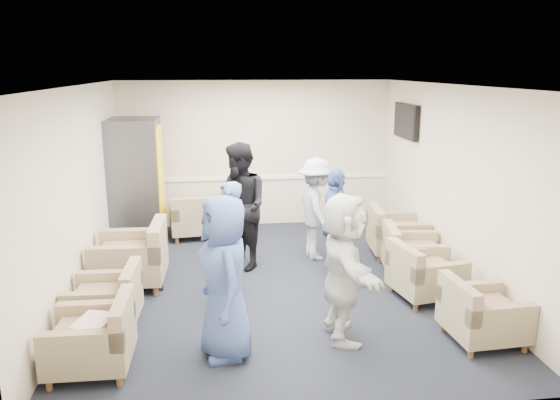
{
  "coord_description": "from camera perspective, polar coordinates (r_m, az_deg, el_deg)",
  "views": [
    {
      "loc": [
        -0.79,
        -7.05,
        2.93
      ],
      "look_at": [
        0.11,
        0.2,
        1.14
      ],
      "focal_mm": 35.0,
      "sensor_mm": 36.0,
      "label": 1
    }
  ],
  "objects": [
    {
      "name": "floor",
      "position": [
        7.68,
        -0.65,
        -8.7
      ],
      "size": [
        6.0,
        6.0,
        0.0
      ],
      "primitive_type": "plane",
      "color": "black",
      "rests_on": "ground"
    },
    {
      "name": "ceiling",
      "position": [
        7.1,
        -0.71,
        11.88
      ],
      "size": [
        6.0,
        6.0,
        0.0
      ],
      "primitive_type": "plane",
      "rotation": [
        3.14,
        0.0,
        0.0
      ],
      "color": "white",
      "rests_on": "back_wall"
    },
    {
      "name": "back_wall",
      "position": [
        10.21,
        -2.56,
        4.81
      ],
      "size": [
        5.0,
        0.02,
        2.7
      ],
      "primitive_type": "cube",
      "color": "beige",
      "rests_on": "floor"
    },
    {
      "name": "front_wall",
      "position": [
        4.42,
        3.69,
        -7.23
      ],
      "size": [
        5.0,
        0.02,
        2.7
      ],
      "primitive_type": "cube",
      "color": "beige",
      "rests_on": "floor"
    },
    {
      "name": "left_wall",
      "position": [
        7.43,
        -20.23,
        0.6
      ],
      "size": [
        0.02,
        6.0,
        2.7
      ],
      "primitive_type": "cube",
      "color": "beige",
      "rests_on": "floor"
    },
    {
      "name": "right_wall",
      "position": [
        7.94,
        17.57,
        1.61
      ],
      "size": [
        0.02,
        6.0,
        2.7
      ],
      "primitive_type": "cube",
      "color": "beige",
      "rests_on": "floor"
    },
    {
      "name": "chair_rail",
      "position": [
        10.26,
        -2.53,
        2.31
      ],
      "size": [
        4.98,
        0.04,
        0.06
      ],
      "primitive_type": "cube",
      "color": "white",
      "rests_on": "back_wall"
    },
    {
      "name": "tv",
      "position": [
        9.46,
        13.03,
        8.03
      ],
      "size": [
        0.1,
        1.0,
        0.58
      ],
      "color": "black",
      "rests_on": "right_wall"
    },
    {
      "name": "armchair_left_near",
      "position": [
        5.82,
        -18.69,
        -13.72
      ],
      "size": [
        0.8,
        0.8,
        0.63
      ],
      "rotation": [
        0.0,
        0.0,
        -1.58
      ],
      "color": "#8A7A59",
      "rests_on": "floor"
    },
    {
      "name": "armchair_left_mid",
      "position": [
        6.66,
        -17.45,
        -10.12
      ],
      "size": [
        0.79,
        0.79,
        0.61
      ],
      "rotation": [
        0.0,
        0.0,
        -1.61
      ],
      "color": "#8A7A59",
      "rests_on": "floor"
    },
    {
      "name": "armchair_left_far",
      "position": [
        7.76,
        -14.94,
        -5.98
      ],
      "size": [
        0.97,
        0.97,
        0.75
      ],
      "rotation": [
        0.0,
        0.0,
        -1.6
      ],
      "color": "#8A7A59",
      "rests_on": "floor"
    },
    {
      "name": "armchair_right_near",
      "position": [
        6.42,
        20.12,
        -11.29
      ],
      "size": [
        0.8,
        0.8,
        0.61
      ],
      "rotation": [
        0.0,
        0.0,
        1.63
      ],
      "color": "#8A7A59",
      "rests_on": "floor"
    },
    {
      "name": "armchair_right_midnear",
      "position": [
        7.34,
        14.65,
        -7.63
      ],
      "size": [
        0.9,
        0.9,
        0.63
      ],
      "rotation": [
        0.0,
        0.0,
        1.74
      ],
      "color": "#8A7A59",
      "rests_on": "floor"
    },
    {
      "name": "armchair_right_midfar",
      "position": [
        8.01,
        13.42,
        -5.68
      ],
      "size": [
        0.9,
        0.9,
        0.64
      ],
      "rotation": [
        0.0,
        0.0,
        1.43
      ],
      "color": "#8A7A59",
      "rests_on": "floor"
    },
    {
      "name": "armchair_right_far",
      "position": [
        8.87,
        11.77,
        -3.58
      ],
      "size": [
        0.91,
        0.91,
        0.67
      ],
      "rotation": [
        0.0,
        0.0,
        1.48
      ],
      "color": "#8A7A59",
      "rests_on": "floor"
    },
    {
      "name": "armchair_corner",
      "position": [
        9.71,
        -8.92,
        -1.98
      ],
      "size": [
        0.91,
        0.91,
        0.66
      ],
      "rotation": [
        0.0,
        0.0,
        3.26
      ],
      "color": "#8A7A59",
      "rests_on": "floor"
    },
    {
      "name": "vending_machine",
      "position": [
        9.54,
        -14.79,
        1.93
      ],
      "size": [
        0.85,
        1.0,
        2.1
      ],
      "color": "#505058",
      "rests_on": "floor"
    },
    {
      "name": "backpack",
      "position": [
        7.58,
        -13.22,
        -7.61
      ],
      "size": [
        0.29,
        0.24,
        0.42
      ],
      "rotation": [
        0.0,
        0.0,
        0.31
      ],
      "color": "black",
      "rests_on": "floor"
    },
    {
      "name": "pillow",
      "position": [
        5.76,
        -18.86,
        -12.28
      ],
      "size": [
        0.41,
        0.48,
        0.12
      ],
      "primitive_type": "cube",
      "rotation": [
        0.0,
        0.0,
        -1.85
      ],
      "color": "silver",
      "rests_on": "armchair_left_near"
    },
    {
      "name": "person_front_left",
      "position": [
        5.59,
        -5.8,
        -8.08
      ],
      "size": [
        0.71,
        0.93,
        1.71
      ],
      "primitive_type": "imported",
      "rotation": [
        0.0,
        0.0,
        -1.35
      ],
      "color": "#41599D",
      "rests_on": "floor"
    },
    {
      "name": "person_mid_left",
      "position": [
        6.91,
        -5.39,
        -4.45
      ],
      "size": [
        0.38,
        0.57,
        1.56
      ],
      "primitive_type": "imported",
      "rotation": [
        0.0,
        0.0,
        -1.59
      ],
      "color": "#41599D",
      "rests_on": "floor"
    },
    {
      "name": "person_back_left",
      "position": [
        8.02,
        -4.18,
        -0.69
      ],
      "size": [
        1.03,
        1.13,
        1.88
      ],
      "primitive_type": "imported",
      "rotation": [
        0.0,
        0.0,
        -1.13
      ],
      "color": "black",
      "rests_on": "floor"
    },
    {
      "name": "person_back_right",
      "position": [
        8.44,
        3.82,
        -0.95
      ],
      "size": [
        0.71,
        1.09,
        1.59
      ],
      "primitive_type": "imported",
      "rotation": [
        0.0,
        0.0,
        1.69
      ],
      "color": "silver",
      "rests_on": "floor"
    },
    {
      "name": "person_mid_right",
      "position": [
        7.67,
        5.73,
        -2.56
      ],
      "size": [
        0.53,
        0.97,
        1.57
      ],
      "primitive_type": "imported",
      "rotation": [
        0.0,
        0.0,
        1.41
      ],
      "color": "#41599D",
      "rests_on": "floor"
    },
    {
      "name": "person_front_right",
      "position": [
        5.96,
        6.63,
        -7.01
      ],
      "size": [
        0.5,
        1.54,
        1.65
      ],
      "primitive_type": "imported",
      "rotation": [
        0.0,
        0.0,
        1.56
      ],
      "color": "silver",
      "rests_on": "floor"
    }
  ]
}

